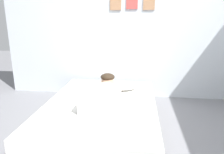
# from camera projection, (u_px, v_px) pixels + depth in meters

# --- Properties ---
(ground_plane) EXTENTS (12.77, 12.77, 0.00)m
(ground_plane) POSITION_uv_depth(u_px,v_px,m) (124.00, 144.00, 2.26)
(ground_plane) COLOR gray
(back_wall) EXTENTS (4.38, 0.12, 2.50)m
(back_wall) POSITION_uv_depth(u_px,v_px,m) (132.00, 23.00, 3.43)
(back_wall) COLOR silver
(back_wall) RESTS_ON ground
(bed) EXTENTS (1.40, 1.99, 0.30)m
(bed) POSITION_uv_depth(u_px,v_px,m) (101.00, 113.00, 2.67)
(bed) COLOR gray
(bed) RESTS_ON ground
(pillow) EXTENTS (0.52, 0.32, 0.11)m
(pillow) POSITION_uv_depth(u_px,v_px,m) (119.00, 86.00, 3.10)
(pillow) COLOR white
(pillow) RESTS_ON bed
(person_lying) EXTENTS (0.43, 0.92, 0.27)m
(person_lying) POSITION_uv_depth(u_px,v_px,m) (103.00, 93.00, 2.64)
(person_lying) COLOR white
(person_lying) RESTS_ON bed
(coffee_cup) EXTENTS (0.13, 0.09, 0.07)m
(coffee_cup) POSITION_uv_depth(u_px,v_px,m) (113.00, 89.00, 3.02)
(coffee_cup) COLOR teal
(coffee_cup) RESTS_ON bed
(cell_phone) EXTENTS (0.07, 0.14, 0.01)m
(cell_phone) POSITION_uv_depth(u_px,v_px,m) (87.00, 98.00, 2.75)
(cell_phone) COLOR black
(cell_phone) RESTS_ON bed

